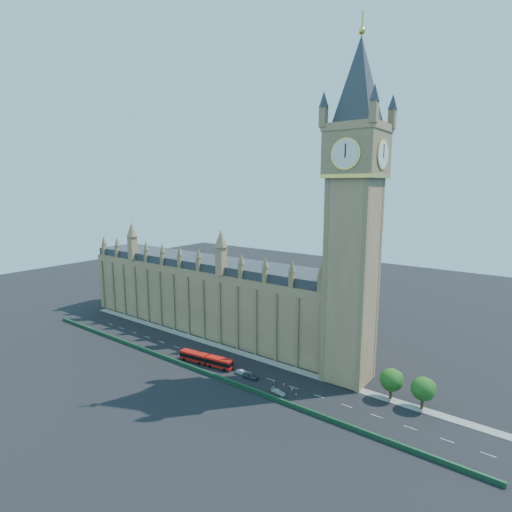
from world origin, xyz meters
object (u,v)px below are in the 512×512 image
Objects in this scene: red_bus at (206,359)px; car_grey at (251,376)px; car_silver at (242,372)px; car_white at (278,392)px.

car_grey is at bearing -4.48° from red_bus.
red_bus is 17.16m from car_grey.
car_silver is 0.90× the size of car_white.
red_bus reaches higher than car_silver.
car_silver is at bearing 82.76° from car_white.
car_silver is (-3.69, 0.50, -0.16)m from car_grey.
red_bus is 3.96× the size of car_grey.
car_grey is 11.89m from car_white.
red_bus is 28.75m from car_white.
car_grey is (17.11, 1.01, -0.87)m from red_bus.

